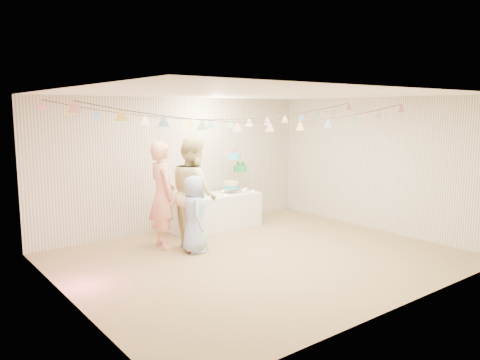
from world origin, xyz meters
TOP-DOWN VIEW (x-y plane):
  - floor at (0.00, 0.00)m, footprint 6.00×6.00m
  - ceiling at (0.00, 0.00)m, footprint 6.00×6.00m
  - back_wall at (0.00, 2.50)m, footprint 6.00×6.00m
  - front_wall at (0.00, -2.50)m, footprint 6.00×6.00m
  - left_wall at (-3.00, 0.00)m, footprint 5.00×5.00m
  - right_wall at (3.00, 0.00)m, footprint 5.00×5.00m
  - table at (0.50, 1.99)m, footprint 1.83×0.73m
  - cake_stand at (1.05, 2.04)m, footprint 0.75×0.44m
  - cake_bottom at (0.90, 1.98)m, footprint 0.31×0.31m
  - cake_middle at (1.23, 2.13)m, footprint 0.27×0.27m
  - cake_top_tier at (0.99, 2.01)m, footprint 0.25×0.25m
  - platter at (0.01, 1.94)m, footprint 0.31×0.31m
  - posy at (0.30, 2.04)m, footprint 0.12×0.12m
  - person_adult_a at (-0.96, 1.46)m, footprint 0.51×0.71m
  - person_adult_b at (-0.52, 1.17)m, footprint 0.92×1.07m
  - person_child at (-0.67, 0.91)m, footprint 0.63×0.75m
  - bunting_back at (0.00, 1.10)m, footprint 5.60×1.10m
  - bunting_front at (0.00, -0.20)m, footprint 5.60×0.90m
  - tealight_0 at (-0.30, 1.84)m, footprint 0.04×0.04m
  - tealight_1 at (0.15, 2.17)m, footprint 0.04×0.04m
  - tealight_2 at (0.60, 1.77)m, footprint 0.04×0.04m
  - tealight_3 at (0.85, 2.21)m, footprint 0.04×0.04m
  - tealight_4 at (1.32, 1.81)m, footprint 0.04×0.04m
  - tealight_5 at (1.40, 2.14)m, footprint 0.04×0.04m
  - tealight_6 at (1.25, 2.05)m, footprint 0.04×0.04m

SIDE VIEW (x-z plane):
  - floor at x=0.00m, z-range 0.00..0.00m
  - table at x=0.50m, z-range 0.00..0.69m
  - person_child at x=-0.67m, z-range 0.00..1.30m
  - tealight_0 at x=-0.30m, z-range 0.69..0.72m
  - tealight_1 at x=0.15m, z-range 0.69..0.72m
  - tealight_2 at x=0.60m, z-range 0.69..0.72m
  - tealight_3 at x=0.85m, z-range 0.69..0.72m
  - tealight_4 at x=1.32m, z-range 0.69..0.72m
  - tealight_5 at x=1.40m, z-range 0.69..0.72m
  - tealight_6 at x=1.25m, z-range 0.69..0.72m
  - platter at x=0.01m, z-range 0.75..0.77m
  - posy at x=0.30m, z-range 0.75..0.89m
  - cake_bottom at x=0.90m, z-range 0.76..0.91m
  - person_adult_a at x=-0.96m, z-range 0.00..1.84m
  - person_adult_b at x=-0.52m, z-range 0.00..1.91m
  - cake_middle at x=1.23m, z-range 1.00..1.22m
  - cake_stand at x=1.05m, z-range 0.75..1.58m
  - back_wall at x=0.00m, z-range 1.30..1.30m
  - front_wall at x=0.00m, z-range 1.30..1.30m
  - left_wall at x=-3.00m, z-range 1.30..1.30m
  - right_wall at x=3.00m, z-range 1.30..1.30m
  - cake_top_tier at x=0.99m, z-range 1.28..1.47m
  - bunting_front at x=0.00m, z-range 2.14..2.50m
  - bunting_back at x=0.00m, z-range 2.15..2.55m
  - ceiling at x=0.00m, z-range 2.60..2.60m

